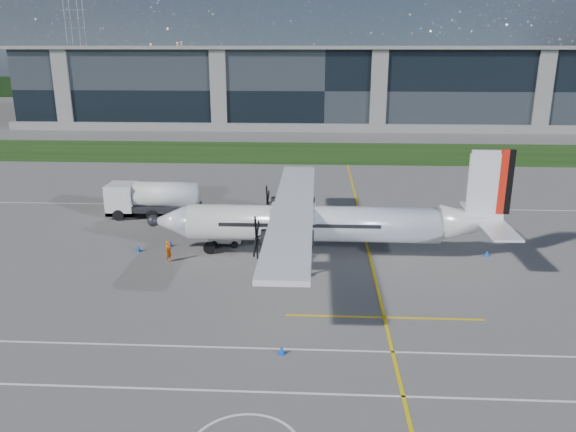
{
  "coord_description": "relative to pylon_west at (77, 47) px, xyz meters",
  "views": [
    {
      "loc": [
        -1.23,
        -37.01,
        15.89
      ],
      "look_at": [
        -3.36,
        3.37,
        3.49
      ],
      "focal_mm": 35.0,
      "sensor_mm": 36.0,
      "label": 1
    }
  ],
  "objects": [
    {
      "name": "grass_strip",
      "position": [
        80.0,
        -102.0,
        -14.98
      ],
      "size": [
        400.0,
        18.0,
        0.04
      ],
      "primitive_type": "cube",
      "color": "#14370F",
      "rests_on": "ground"
    },
    {
      "name": "tree_line",
      "position": [
        80.0,
        -10.0,
        -12.0
      ],
      "size": [
        400.0,
        6.0,
        6.0
      ],
      "primitive_type": "cube",
      "color": "black",
      "rests_on": "ground"
    },
    {
      "name": "baggage_tug",
      "position": [
        71.33,
        -143.6,
        -14.15
      ],
      "size": [
        2.82,
        1.69,
        1.69
      ],
      "primitive_type": null,
      "color": "white",
      "rests_on": "ground"
    },
    {
      "name": "safety_cone_portwing",
      "position": [
        77.03,
        -160.49,
        -14.75
      ],
      "size": [
        0.36,
        0.36,
        0.5
      ],
      "primitive_type": "cone",
      "color": "blue",
      "rests_on": "ground"
    },
    {
      "name": "pylon_west",
      "position": [
        0.0,
        0.0,
        0.0
      ],
      "size": [
        9.0,
        4.6,
        30.0
      ],
      "primitive_type": null,
      "color": "gray",
      "rests_on": "ground"
    },
    {
      "name": "turboprop_aircraft",
      "position": [
        79.54,
        -145.76,
        -10.73
      ],
      "size": [
        27.47,
        28.49,
        8.55
      ],
      "primitive_type": null,
      "color": "silver",
      "rests_on": "ground"
    },
    {
      "name": "safety_cone_stbdwing",
      "position": [
        76.99,
        -131.41,
        -14.75
      ],
      "size": [
        0.36,
        0.36,
        0.5
      ],
      "primitive_type": "cone",
      "color": "blue",
      "rests_on": "ground"
    },
    {
      "name": "fuel_tanker_truck",
      "position": [
        62.59,
        -136.19,
        -13.28
      ],
      "size": [
        9.16,
        2.98,
        3.44
      ],
      "primitive_type": null,
      "color": "silver",
      "rests_on": "ground"
    },
    {
      "name": "yellow_taxiway_centerline",
      "position": [
        83.0,
        -140.0,
        -14.99
      ],
      "size": [
        0.2,
        70.0,
        0.01
      ],
      "primitive_type": "cube",
      "color": "yellow",
      "rests_on": "ground"
    },
    {
      "name": "safety_cone_fwd",
      "position": [
        64.59,
        -145.57,
        -14.75
      ],
      "size": [
        0.36,
        0.36,
        0.5
      ],
      "primitive_type": "cone",
      "color": "blue",
      "rests_on": "ground"
    },
    {
      "name": "ground_crew_person",
      "position": [
        67.59,
        -147.57,
        -14.07
      ],
      "size": [
        0.82,
        0.92,
        1.87
      ],
      "primitive_type": "imported",
      "rotation": [
        0.0,
        0.0,
        1.12
      ],
      "color": "#F25907",
      "rests_on": "ground"
    },
    {
      "name": "safety_cone_nose_stbd",
      "position": [
        66.83,
        -144.27,
        -14.75
      ],
      "size": [
        0.36,
        0.36,
        0.5
      ],
      "primitive_type": "cone",
      "color": "blue",
      "rests_on": "ground"
    },
    {
      "name": "terminal_building",
      "position": [
        80.0,
        -70.0,
        -7.5
      ],
      "size": [
        120.0,
        20.0,
        15.0
      ],
      "primitive_type": "cube",
      "color": "black",
      "rests_on": "ground"
    },
    {
      "name": "ground",
      "position": [
        80.0,
        -110.0,
        -15.0
      ],
      "size": [
        400.0,
        400.0,
        0.0
      ],
      "primitive_type": "plane",
      "color": "#605D5B",
      "rests_on": "ground"
    },
    {
      "name": "white_lane_line",
      "position": [
        80.0,
        -164.0,
        -14.99
      ],
      "size": [
        90.0,
        0.15,
        0.01
      ],
      "primitive_type": "cube",
      "color": "white",
      "rests_on": "ground"
    },
    {
      "name": "safety_cone_tail",
      "position": [
        92.16,
        -145.19,
        -14.75
      ],
      "size": [
        0.36,
        0.36,
        0.5
      ],
      "primitive_type": "cone",
      "color": "blue",
      "rests_on": "ground"
    }
  ]
}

